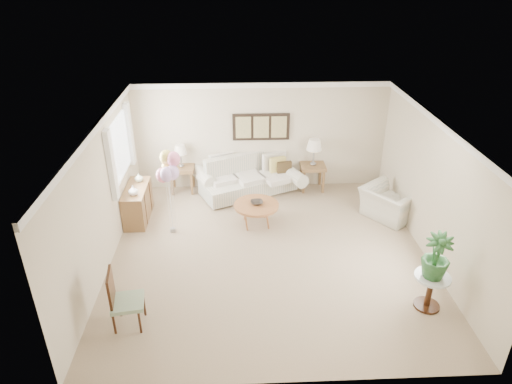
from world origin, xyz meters
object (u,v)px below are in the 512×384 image
sofa (248,178)px  coffee_table (256,206)px  accent_chair (122,298)px  balloon_cluster (168,168)px  armchair (389,203)px

sofa → coffee_table: sofa is taller
accent_chair → sofa: bearing=65.1°
coffee_table → accent_chair: (-2.18, -2.92, 0.07)m
sofa → coffee_table: bearing=-85.5°
sofa → coffee_table: 1.53m
sofa → balloon_cluster: 2.60m
sofa → armchair: (3.02, -1.36, -0.01)m
coffee_table → armchair: bearing=3.2°
sofa → armchair: bearing=-24.3°
armchair → balloon_cluster: (-4.64, -0.37, 1.10)m
sofa → accent_chair: size_ratio=2.84×
armchair → balloon_cluster: 4.78m
coffee_table → accent_chair: 3.64m
armchair → balloon_cluster: size_ratio=0.60×
armchair → coffee_table: bearing=55.9°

